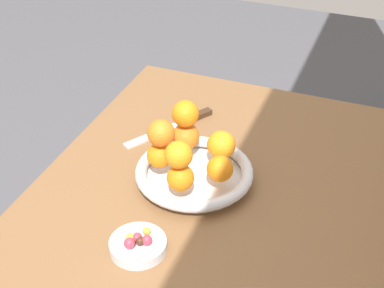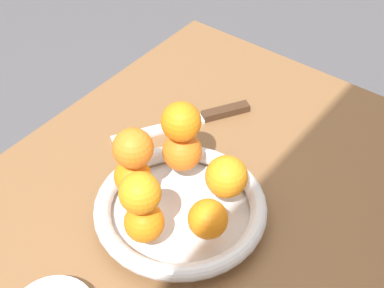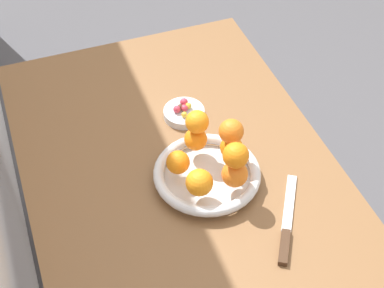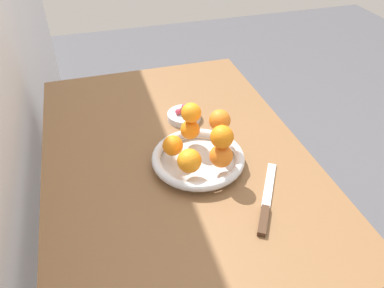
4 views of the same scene
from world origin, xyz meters
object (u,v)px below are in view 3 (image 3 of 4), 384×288
object	(u,v)px
orange_5	(236,155)
candy_ball_1	(185,108)
orange_4	(196,140)
knife	(287,226)
orange_1	(199,183)
candy_ball_5	(177,109)
candy_dish	(184,113)
orange_3	(231,147)
candy_ball_0	(184,108)
orange_7	(197,123)
orange_0	(178,162)
candy_ball_2	(180,107)
candy_ball_3	(184,102)
candy_ball_6	(184,115)
orange_6	(231,131)
dining_table	(178,186)
fruit_bowl	(207,175)
orange_2	(235,174)
candy_ball_4	(188,106)

from	to	relation	value
orange_5	candy_ball_1	bearing A→B (deg)	3.51
orange_4	knife	size ratio (longest dim) A/B	0.25
orange_1	candy_ball_5	bearing A→B (deg)	-9.04
candy_dish	candy_ball_1	world-z (taller)	candy_ball_1
orange_3	candy_ball_0	world-z (taller)	orange_3
orange_7	knife	bearing A→B (deg)	-156.51
orange_7	candy_ball_0	bearing A→B (deg)	-7.73
orange_0	candy_ball_2	size ratio (longest dim) A/B	3.24
candy_ball_2	candy_ball_3	bearing A→B (deg)	-47.02
orange_1	candy_ball_6	size ratio (longest dim) A/B	4.04
orange_6	orange_5	bearing A→B (deg)	163.94
candy_ball_2	candy_ball_3	world-z (taller)	candy_ball_3
orange_7	candy_ball_2	bearing A→B (deg)	-4.58
orange_7	orange_5	bearing A→B (deg)	-163.35
dining_table	fruit_bowl	bearing A→B (deg)	-149.01
orange_5	orange_6	distance (m)	0.08
orange_6	knife	distance (m)	0.25
candy_ball_3	candy_ball_1	bearing A→B (deg)	164.95
orange_4	candy_ball_1	xyz separation A→B (m)	(0.16, -0.03, -0.04)
orange_0	candy_ball_0	xyz separation A→B (m)	(0.21, -0.09, -0.04)
orange_7	knife	world-z (taller)	orange_7
orange_5	orange_2	bearing A→B (deg)	-170.30
dining_table	candy_ball_5	distance (m)	0.20
candy_ball_0	orange_4	bearing A→B (deg)	171.14
orange_3	candy_ball_5	bearing A→B (deg)	17.37
candy_ball_0	knife	xyz separation A→B (m)	(-0.43, -0.10, -0.03)
orange_3	orange_0	bearing A→B (deg)	90.71
orange_2	orange_6	distance (m)	0.10
orange_4	orange_7	xyz separation A→B (m)	(0.00, -0.00, 0.06)
candy_ball_2	candy_ball_5	xyz separation A→B (m)	(-0.01, 0.01, 0.00)
orange_3	candy_ball_4	xyz separation A→B (m)	(0.22, 0.03, -0.04)
dining_table	candy_ball_0	distance (m)	0.21
orange_0	candy_ball_0	size ratio (longest dim) A/B	3.14
orange_7	candy_dish	bearing A→B (deg)	-7.66
candy_ball_5	orange_7	bearing A→B (deg)	179.44
orange_1	candy_ball_1	xyz separation A→B (m)	(0.29, -0.07, -0.04)
orange_7	orange_6	bearing A→B (deg)	-130.86
fruit_bowl	candy_ball_0	distance (m)	0.24
dining_table	candy_ball_4	size ratio (longest dim) A/B	63.95
candy_ball_4	orange_6	bearing A→B (deg)	-172.59
fruit_bowl	candy_ball_6	distance (m)	0.21
orange_4	candy_ball_5	distance (m)	0.16
dining_table	candy_ball_5	world-z (taller)	candy_ball_5
candy_dish	candy_ball_2	distance (m)	0.02
candy_ball_1	candy_ball_4	distance (m)	0.01
orange_3	orange_7	xyz separation A→B (m)	(0.05, 0.07, 0.06)
candy_ball_0	candy_ball_4	xyz separation A→B (m)	(0.00, -0.01, -0.00)
candy_ball_4	candy_ball_5	xyz separation A→B (m)	(-0.00, 0.03, 0.00)
knife	fruit_bowl	bearing A→B (deg)	31.99
orange_0	candy_ball_6	bearing A→B (deg)	-23.61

